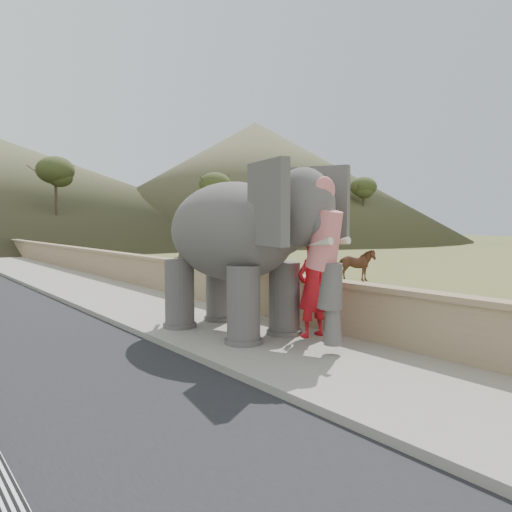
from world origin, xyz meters
The scene contains 10 objects.
ground centered at (0.00, 0.00, 0.00)m, with size 160.00×160.00×0.00m, color olive.
walkway centered at (0.00, 10.00, 0.07)m, with size 3.00×120.00×0.15m, color #9E9687.
parapet centered at (1.65, 10.00, 0.55)m, with size 0.30×120.00×1.10m, color tan.
cow centered at (9.45, 10.06, 0.64)m, with size 0.70×1.53×1.29m, color brown.
distant_car centered at (17.65, 33.91, 0.72)m, with size 1.70×4.23×1.44m, color silver.
bus_white centered at (22.86, 35.25, 1.55)m, with size 2.50×11.00×3.10m, color beige.
bus_orange centered at (30.94, 33.28, 1.55)m, with size 2.50×11.00×3.10m, color gold.
hill_right centered at (36.00, 52.00, 8.00)m, with size 56.00×56.00×16.00m, color brown.
elephant_and_man centered at (0.02, 4.96, 1.73)m, with size 2.74×4.63×3.18m.
trees centered at (0.40, 28.87, 3.89)m, with size 48.45×42.90×8.72m.
Camera 1 is at (-5.64, -3.36, 2.36)m, focal length 35.00 mm.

